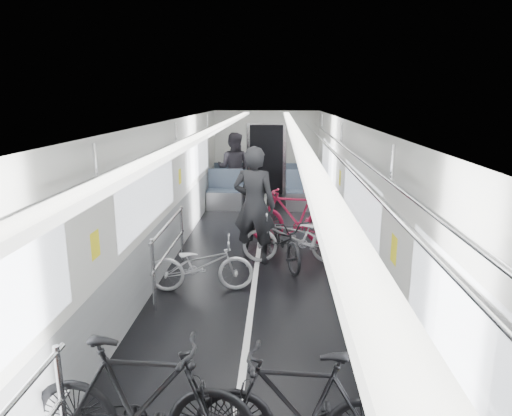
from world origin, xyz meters
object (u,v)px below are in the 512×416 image
(bike_right_near, at_px, (300,409))
(person_seated, at_px, (234,168))
(bike_right_mid, at_px, (295,237))
(bike_left_mid, at_px, (142,401))
(bike_aisle, at_px, (283,240))
(bike_left_far, at_px, (201,265))
(person_standing, at_px, (254,205))
(bike_right_far, at_px, (295,217))

(bike_right_near, bearing_deg, person_seated, -168.02)
(bike_right_mid, xyz_separation_m, person_seated, (-1.47, 4.56, 0.47))
(bike_left_mid, height_order, bike_aisle, bike_left_mid)
(bike_right_near, xyz_separation_m, bike_aisle, (-0.09, 4.37, -0.06))
(bike_left_mid, xyz_separation_m, bike_aisle, (1.12, 4.39, -0.10))
(bike_left_far, height_order, person_seated, person_seated)
(bike_left_far, relative_size, bike_aisle, 0.95)
(bike_right_near, xyz_separation_m, bike_right_mid, (0.11, 4.43, -0.02))
(person_standing, bearing_deg, bike_aisle, -179.57)
(bike_right_mid, relative_size, person_standing, 0.89)
(bike_right_mid, relative_size, bike_right_far, 0.97)
(person_seated, bearing_deg, bike_left_mid, 102.17)
(bike_left_mid, height_order, bike_right_mid, bike_left_mid)
(bike_left_far, xyz_separation_m, bike_right_far, (1.44, 2.24, 0.15))
(bike_aisle, distance_m, person_seated, 4.82)
(bike_left_far, distance_m, person_seated, 5.80)
(bike_right_far, height_order, person_seated, person_seated)
(bike_left_mid, relative_size, bike_left_far, 1.15)
(bike_left_far, relative_size, bike_right_mid, 0.86)
(bike_right_mid, xyz_separation_m, person_standing, (-0.69, 0.04, 0.54))
(bike_right_near, height_order, bike_aisle, bike_right_near)
(bike_aisle, height_order, person_standing, person_standing)
(bike_right_near, relative_size, person_standing, 0.81)
(bike_right_mid, bearing_deg, bike_aisle, -73.25)
(bike_right_near, bearing_deg, bike_left_mid, -85.65)
(person_seated, bearing_deg, bike_aisle, 116.57)
(bike_left_far, xyz_separation_m, bike_right_near, (1.29, -3.22, 0.09))
(bike_right_near, distance_m, person_seated, 9.11)
(bike_left_far, distance_m, bike_aisle, 1.66)
(bike_aisle, bearing_deg, bike_left_far, -155.82)
(bike_aisle, height_order, person_seated, person_seated)
(bike_left_mid, relative_size, bike_right_near, 1.08)
(bike_right_mid, height_order, person_seated, person_seated)
(bike_left_mid, bearing_deg, person_standing, -5.81)
(person_standing, relative_size, person_seated, 1.07)
(bike_aisle, xyz_separation_m, person_standing, (-0.49, 0.10, 0.58))
(bike_left_far, xyz_separation_m, person_standing, (0.71, 1.25, 0.60))
(bike_left_mid, xyz_separation_m, bike_right_mid, (1.31, 4.45, -0.06))
(bike_right_mid, distance_m, bike_aisle, 0.21)
(bike_left_far, distance_m, person_standing, 1.56)
(bike_aisle, bearing_deg, bike_right_mid, -1.33)
(bike_left_far, relative_size, person_seated, 0.81)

